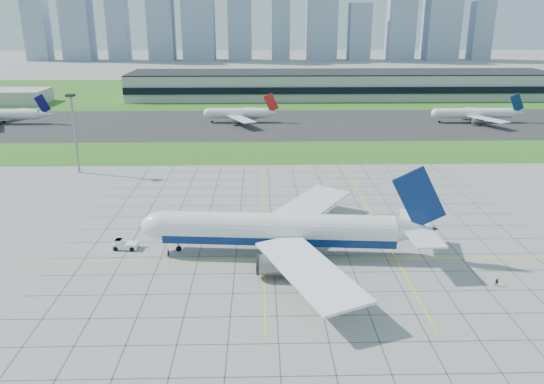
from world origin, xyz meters
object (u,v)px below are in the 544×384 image
object	(u,v)px
distant_jet_1	(239,113)
light_mast	(74,124)
crew_far	(497,282)
pushback_tug	(124,245)
distant_jet_2	(475,113)
crew_near	(168,254)
airliner	(281,230)

from	to	relation	value
distant_jet_1	light_mast	bearing A→B (deg)	-120.51
light_mast	distant_jet_1	size ratio (longest dim) A/B	0.60
crew_far	distant_jet_1	xyz separation A→B (m)	(-54.57, 163.61, 3.69)
pushback_tug	distant_jet_2	bearing A→B (deg)	51.71
crew_far	distant_jet_2	size ratio (longest dim) A/B	0.04
crew_far	distant_jet_2	distance (m)	170.96
crew_near	distant_jet_2	distance (m)	191.20
crew_near	pushback_tug	bearing A→B (deg)	107.32
light_mast	airliner	world-z (taller)	light_mast
crew_near	distant_jet_2	bearing A→B (deg)	1.54
airliner	distant_jet_1	world-z (taller)	airliner
distant_jet_1	distant_jet_2	xyz separation A→B (m)	(112.75, -2.91, 0.00)
light_mast	pushback_tug	distance (m)	68.93
airliner	distant_jet_1	size ratio (longest dim) A/B	1.53
light_mast	distant_jet_2	xyz separation A→B (m)	(162.38, 81.32, -11.69)
crew_near	crew_far	world-z (taller)	crew_near
crew_near	airliner	bearing A→B (deg)	-45.35
airliner	crew_near	world-z (taller)	airliner
light_mast	airliner	xyz separation A→B (m)	(63.64, -63.94, -10.63)
light_mast	crew_near	bearing A→B (deg)	-58.70
light_mast	crew_far	world-z (taller)	light_mast
pushback_tug	distant_jet_1	distance (m)	146.27
airliner	crew_far	world-z (taller)	airliner
pushback_tug	crew_near	distance (m)	11.49
airliner	pushback_tug	xyz separation A→B (m)	(-34.45, 3.37, -4.56)
crew_near	distant_jet_2	world-z (taller)	distant_jet_2
airliner	pushback_tug	size ratio (longest dim) A/B	8.08
light_mast	crew_near	distance (m)	77.90
crew_far	crew_near	bearing A→B (deg)	-145.43
distant_jet_1	crew_far	bearing A→B (deg)	-71.56
airliner	crew_far	size ratio (longest dim) A/B	41.13
pushback_tug	crew_near	bearing A→B (deg)	-19.25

